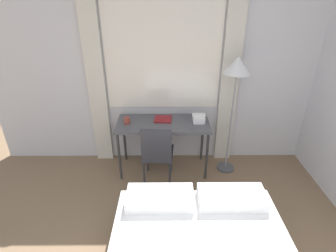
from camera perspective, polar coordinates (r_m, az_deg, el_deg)
wall_back_with_window at (r=3.68m, az=-0.02°, el=11.61°), size 5.06×0.13×2.70m
desk at (r=3.58m, az=-1.09°, el=-0.14°), size 1.25×0.56×0.76m
desk_chair at (r=3.43m, az=-2.34°, el=-5.59°), size 0.43×0.43×0.86m
standing_lamp at (r=3.42m, az=14.71°, el=10.75°), size 0.35×0.35×1.65m
telephone at (r=3.58m, az=6.69°, el=1.71°), size 0.18×0.19×0.11m
book at (r=3.62m, az=-1.10°, el=1.51°), size 0.25×0.23×0.02m
mug at (r=3.55m, az=-8.93°, el=1.20°), size 0.08×0.08×0.09m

